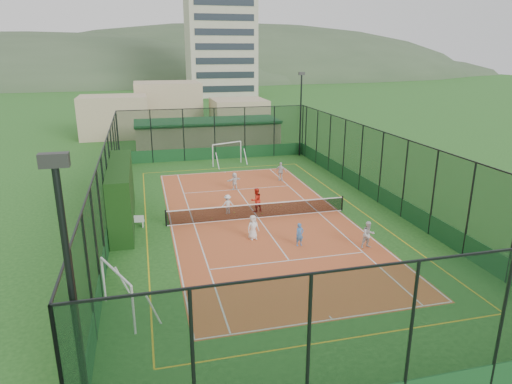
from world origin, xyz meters
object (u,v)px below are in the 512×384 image
at_px(floodlight_ne, 301,115).
at_px(coach, 256,200).
at_px(clubhouse, 208,135).
at_px(child_far_left, 228,204).
at_px(apartment_tower, 220,28).
at_px(child_far_back, 235,181).
at_px(white_bench, 132,221).
at_px(child_near_left, 253,227).
at_px(child_near_right, 368,235).
at_px(futsal_goal_near, 118,294).
at_px(child_far_right, 281,172).
at_px(child_near_mid, 300,235).
at_px(floodlight_sw, 77,327).
at_px(futsal_goal_far, 227,154).

xyz_separation_m(floodlight_ne, coach, (-8.43, -15.40, -3.31)).
xyz_separation_m(clubhouse, child_far_left, (-1.74, -20.76, -0.91)).
distance_m(apartment_tower, child_far_back, 77.79).
bearing_deg(floodlight_ne, white_bench, -135.19).
distance_m(apartment_tower, child_near_left, 87.42).
bearing_deg(child_near_right, white_bench, 149.96).
distance_m(futsal_goal_near, child_far_right, 21.34).
distance_m(child_near_left, child_far_right, 12.31).
relative_size(floodlight_ne, futsal_goal_near, 2.64).
relative_size(floodlight_ne, child_far_back, 6.20).
bearing_deg(clubhouse, child_near_mid, -87.59).
relative_size(floodlight_sw, child_far_back, 6.20).
bearing_deg(child_far_right, child_near_mid, 107.65).
distance_m(clubhouse, child_near_left, 25.28).
distance_m(child_near_right, child_far_left, 9.57).
distance_m(futsal_goal_near, child_far_back, 17.97).
relative_size(futsal_goal_near, child_near_left, 2.20).
bearing_deg(futsal_goal_near, child_near_right, -98.34).
bearing_deg(white_bench, apartment_tower, 82.79).
relative_size(apartment_tower, child_near_left, 21.10).
bearing_deg(futsal_goal_far, apartment_tower, 59.40).
bearing_deg(child_near_right, clubhouse, 95.96).
bearing_deg(apartment_tower, child_near_mid, -97.15).
bearing_deg(child_near_left, floodlight_sw, -133.76).
relative_size(apartment_tower, white_bench, 20.54).
xyz_separation_m(child_far_left, child_far_back, (1.53, 5.29, 0.01)).
bearing_deg(floodlight_ne, futsal_goal_far, -165.27).
bearing_deg(child_near_left, child_near_right, -39.55).
distance_m(floodlight_ne, child_near_right, 23.11).
height_order(apartment_tower, futsal_goal_near, apartment_tower).
distance_m(clubhouse, futsal_goal_far, 7.53).
bearing_deg(coach, child_far_right, -140.95).
height_order(futsal_goal_near, child_near_right, futsal_goal_near).
xyz_separation_m(clubhouse, child_near_right, (4.61, -27.91, -0.81)).
relative_size(child_far_back, coach, 0.82).
xyz_separation_m(apartment_tower, child_near_mid, (-10.87, -86.74, -14.34)).
bearing_deg(floodlight_ne, apartment_tower, 87.02).
bearing_deg(coach, child_far_back, -107.74).
bearing_deg(child_far_right, coach, 90.99).
bearing_deg(child_far_left, futsal_goal_far, -103.18).
relative_size(floodlight_ne, child_far_left, 6.33).
bearing_deg(child_near_mid, clubhouse, 81.06).
bearing_deg(child_far_back, floodlight_ne, -154.68).
height_order(child_far_left, coach, coach).
bearing_deg(apartment_tower, child_near_left, -98.75).
bearing_deg(apartment_tower, clubhouse, -101.31).
height_order(floodlight_sw, child_near_left, floodlight_sw).
relative_size(clubhouse, white_bench, 10.41).
bearing_deg(futsal_goal_near, apartment_tower, -36.62).
xyz_separation_m(futsal_goal_near, futsal_goal_far, (8.94, 24.08, 0.01)).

